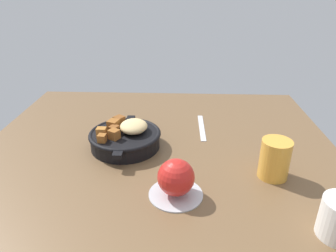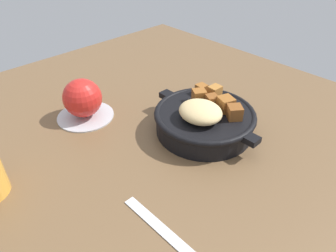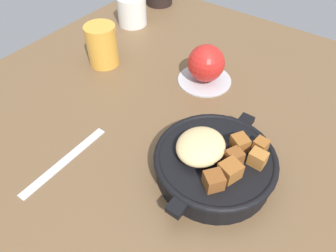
# 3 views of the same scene
# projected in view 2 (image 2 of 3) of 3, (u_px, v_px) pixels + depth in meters

# --- Properties ---
(ground_plane) EXTENTS (1.02, 1.01, 0.02)m
(ground_plane) POSITION_uv_depth(u_px,v_px,m) (151.00, 143.00, 0.62)
(ground_plane) COLOR brown
(cast_iron_skillet) EXTENTS (0.24, 0.20, 0.08)m
(cast_iron_skillet) POSITION_uv_depth(u_px,v_px,m) (205.00, 118.00, 0.62)
(cast_iron_skillet) COLOR black
(cast_iron_skillet) RESTS_ON ground_plane
(saucer_plate) EXTENTS (0.12, 0.12, 0.01)m
(saucer_plate) POSITION_uv_depth(u_px,v_px,m) (86.00, 115.00, 0.68)
(saucer_plate) COLOR #B7BABF
(saucer_plate) RESTS_ON ground_plane
(red_apple) EXTENTS (0.08, 0.08, 0.08)m
(red_apple) POSITION_uv_depth(u_px,v_px,m) (82.00, 98.00, 0.65)
(red_apple) COLOR red
(red_apple) RESTS_ON saucer_plate
(butter_knife) EXTENTS (0.19, 0.02, 0.00)m
(butter_knife) POSITION_uv_depth(u_px,v_px,m) (170.00, 236.00, 0.43)
(butter_knife) COLOR silver
(butter_knife) RESTS_ON ground_plane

